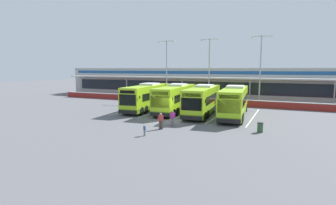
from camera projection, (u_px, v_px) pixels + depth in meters
ground_plane at (171, 120)px, 30.56m from camera, size 200.00×200.00×0.00m
terminal_building at (224, 83)px, 54.52m from camera, size 70.00×13.00×6.00m
red_barrier_wall at (207, 101)px, 43.61m from camera, size 60.00×0.40×1.10m
coach_bus_leftmost at (147, 97)px, 38.28m from camera, size 3.78×12.32×3.78m
coach_bus_left_centre at (175, 99)px, 36.56m from camera, size 3.78×12.32×3.78m
coach_bus_centre at (203, 100)px, 34.40m from camera, size 3.78×12.32×3.78m
coach_bus_right_centre at (234, 102)px, 32.67m from camera, size 3.78×12.32×3.78m
bay_stripe_far_west at (136, 108)px, 39.41m from camera, size 0.14×13.00×0.01m
bay_stripe_west at (161, 110)px, 37.70m from camera, size 0.14×13.00×0.01m
bay_stripe_mid_west at (189, 112)px, 35.99m from camera, size 0.14×13.00×0.01m
bay_stripe_centre at (220, 114)px, 34.28m from camera, size 0.14×13.00×0.01m
bay_stripe_mid_east at (253, 117)px, 32.57m from camera, size 0.14×13.00×0.01m
pedestrian_with_handbag at (172, 118)px, 27.25m from camera, size 0.64×0.46×1.62m
pedestrian_in_dark_coat at (161, 120)px, 25.82m from camera, size 0.45×0.44×1.62m
pedestrian_child at (144, 130)px, 23.32m from camera, size 0.31×0.26×1.00m
lamp_post_west at (167, 66)px, 48.50m from camera, size 3.24×0.28×11.00m
lamp_post_centre at (209, 66)px, 45.49m from camera, size 3.24×0.28×11.00m
lamp_post_east at (260, 66)px, 41.37m from camera, size 3.24×0.28×11.00m
litter_bin at (260, 127)px, 24.62m from camera, size 0.54×0.54×0.93m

